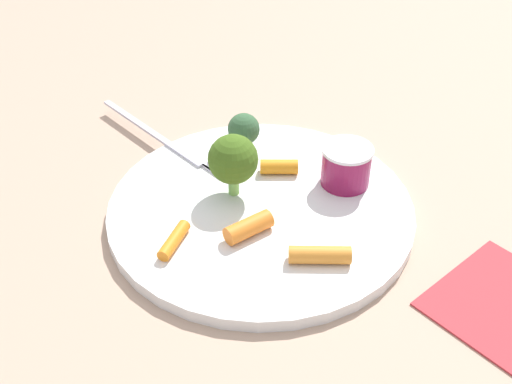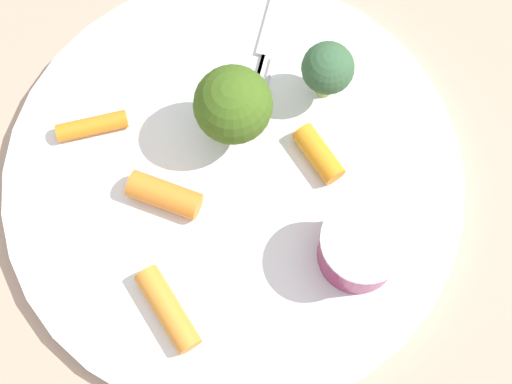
# 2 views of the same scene
# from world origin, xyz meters

# --- Properties ---
(ground_plane) EXTENTS (2.40, 2.40, 0.00)m
(ground_plane) POSITION_xyz_m (0.00, 0.00, 0.00)
(ground_plane) COLOR tan
(plate) EXTENTS (0.28, 0.28, 0.01)m
(plate) POSITION_xyz_m (0.00, 0.00, 0.01)
(plate) COLOR white
(plate) RESTS_ON ground_plane
(sauce_cup) EXTENTS (0.05, 0.05, 0.04)m
(sauce_cup) POSITION_xyz_m (0.03, 0.08, 0.03)
(sauce_cup) COLOR maroon
(sauce_cup) RESTS_ON plate
(broccoli_floret_0) EXTENTS (0.05, 0.05, 0.06)m
(broccoli_floret_0) POSITION_xyz_m (-0.03, -0.01, 0.05)
(broccoli_floret_0) COLOR #83C45D
(broccoli_floret_0) RESTS_ON plate
(broccoli_floret_1) EXTENTS (0.03, 0.03, 0.05)m
(broccoli_floret_1) POSITION_xyz_m (-0.07, 0.04, 0.04)
(broccoli_floret_1) COLOR #94B05A
(broccoli_floret_1) RESTS_ON plate
(carrot_stick_0) EXTENTS (0.02, 0.04, 0.02)m
(carrot_stick_0) POSITION_xyz_m (0.02, -0.04, 0.02)
(carrot_stick_0) COLOR orange
(carrot_stick_0) RESTS_ON plate
(carrot_stick_1) EXTENTS (0.03, 0.04, 0.01)m
(carrot_stick_1) POSITION_xyz_m (-0.01, -0.09, 0.02)
(carrot_stick_1) COLOR orange
(carrot_stick_1) RESTS_ON plate
(carrot_stick_2) EXTENTS (0.04, 0.04, 0.01)m
(carrot_stick_2) POSITION_xyz_m (-0.02, 0.05, 0.02)
(carrot_stick_2) COLOR orange
(carrot_stick_2) RESTS_ON plate
(carrot_stick_3) EXTENTS (0.05, 0.05, 0.01)m
(carrot_stick_3) POSITION_xyz_m (0.09, -0.02, 0.02)
(carrot_stick_3) COLOR orange
(carrot_stick_3) RESTS_ON plate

